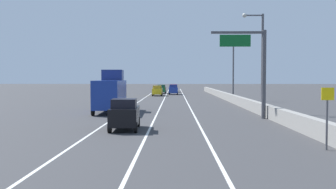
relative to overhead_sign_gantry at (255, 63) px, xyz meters
The scene contains 15 objects.
ground_plane 35.41m from the overhead_sign_gantry, 100.72° to the left, with size 320.00×320.00×0.00m, color #38383A.
lane_stripe_left 28.57m from the overhead_sign_gantry, 115.27° to the left, with size 0.16×130.00×0.00m, color silver.
lane_stripe_center 27.28m from the overhead_sign_gantry, 108.50° to the left, with size 0.16×130.00×0.00m, color silver.
lane_stripe_right 26.40m from the overhead_sign_gantry, 101.16° to the left, with size 0.16×130.00×0.00m, color silver.
jersey_barrier_right 11.36m from the overhead_sign_gantry, 82.70° to the left, with size 0.60×120.00×1.10m, color gray.
overhead_sign_gantry is the anchor object (origin of this frame).
speed_advisory_sign 14.91m from the overhead_sign_gantry, 88.26° to the right, with size 0.60×0.11×3.00m.
lamp_post_right_second 5.87m from the overhead_sign_gantry, 74.22° to the left, with size 2.14×0.44×9.83m.
lamp_post_right_third 27.56m from the overhead_sign_gantry, 85.86° to the left, with size 2.14×0.44×9.83m.
car_yellow_0 43.72m from the overhead_sign_gantry, 103.47° to the left, with size 1.94×4.37×2.01m.
car_black_1 13.09m from the overhead_sign_gantry, 144.11° to the right, with size 2.00×4.13×2.08m.
car_red_2 63.09m from the overhead_sign_gantry, 96.40° to the left, with size 1.93×4.80×1.95m.
car_green_3 55.47m from the overhead_sign_gantry, 100.13° to the left, with size 1.99×4.56×1.95m.
car_blue_4 49.16m from the overhead_sign_gantry, 98.27° to the left, with size 1.96×4.15×2.08m.
box_truck 14.82m from the overhead_sign_gantry, 155.81° to the left, with size 2.68×8.66×4.31m.
Camera 1 is at (-0.33, -3.86, 3.46)m, focal length 41.96 mm.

